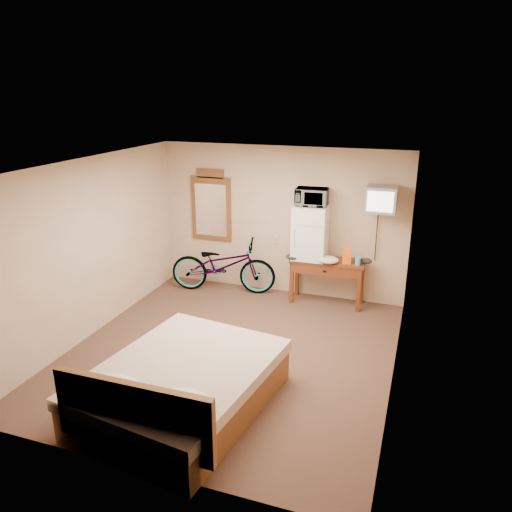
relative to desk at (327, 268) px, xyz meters
The scene contains 13 objects.
room 2.28m from the desk, 113.47° to the right, with size 4.60×4.64×2.50m.
desk is the anchor object (origin of this frame).
mini_fridge 0.65m from the desk, behind, with size 0.55×0.53×0.87m.
microwave 1.18m from the desk, behind, with size 0.50×0.34×0.27m, color white.
snack_bag 0.42m from the desk, ahead, with size 0.13×0.08×0.26m, color orange.
blue_cup 0.54m from the desk, ahead, with size 0.08×0.08×0.14m, color #3FB0D8.
cloth_cream 0.23m from the desk, 78.66° to the right, with size 0.37×0.28×0.11m, color beige.
cloth_dark_a 0.57m from the desk, 164.73° to the right, with size 0.26×0.19×0.10m, color black.
cloth_dark_b 0.64m from the desk, ahead, with size 0.19×0.15×0.08m, color black.
crt_television 1.41m from the desk, ahead, with size 0.45×0.57×0.39m.
wall_mirror 2.30m from the desk, behind, with size 0.74×0.04×1.25m.
bicycle 1.80m from the desk, behind, with size 0.64×1.82×0.96m, color black.
bed 3.51m from the desk, 105.20° to the right, with size 1.93×2.39×0.90m.
Camera 1 is at (2.26, -5.50, 3.38)m, focal length 35.00 mm.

